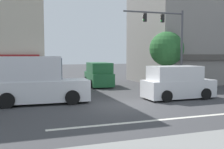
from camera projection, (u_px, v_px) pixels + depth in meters
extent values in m
plane|color=#3D3D3F|center=(123.00, 106.00, 14.61)|extent=(120.00, 120.00, 0.00)
cube|color=silver|center=(152.00, 121.00, 11.31)|extent=(9.00, 0.24, 0.01)
cube|color=gray|center=(190.00, 24.00, 27.27)|extent=(10.92, 8.42, 11.92)
cube|color=#4C4742|center=(219.00, 57.00, 23.47)|extent=(10.38, 0.24, 0.50)
cylinder|color=#4C3823|center=(166.00, 75.00, 21.95)|extent=(0.32, 0.32, 2.25)
sphere|color=#28602D|center=(167.00, 49.00, 21.78)|extent=(2.86, 2.86, 2.86)
cylinder|color=#47474C|center=(182.00, 51.00, 20.28)|extent=(0.18, 0.18, 6.20)
cylinder|color=#47474C|center=(154.00, 12.00, 19.35)|extent=(4.80, 0.26, 0.12)
cube|color=black|center=(163.00, 18.00, 19.59)|extent=(0.21, 0.25, 0.60)
sphere|color=black|center=(161.00, 16.00, 19.54)|extent=(0.12, 0.12, 0.12)
sphere|color=black|center=(161.00, 18.00, 19.56)|extent=(0.12, 0.12, 0.12)
sphere|color=green|center=(161.00, 21.00, 19.57)|extent=(0.12, 0.12, 0.12)
cube|color=black|center=(145.00, 18.00, 19.16)|extent=(0.21, 0.25, 0.60)
sphere|color=black|center=(144.00, 15.00, 19.11)|extent=(0.12, 0.12, 0.12)
sphere|color=black|center=(143.00, 17.00, 19.13)|extent=(0.12, 0.12, 0.12)
sphere|color=green|center=(143.00, 20.00, 19.14)|extent=(0.12, 0.12, 0.12)
cube|color=#1E6033|center=(98.00, 79.00, 23.81)|extent=(2.16, 4.72, 1.10)
cube|color=#1E6033|center=(99.00, 68.00, 23.44)|extent=(2.02, 3.32, 0.90)
cube|color=#475666|center=(96.00, 67.00, 25.00)|extent=(1.66, 0.18, 0.76)
cylinder|color=black|center=(86.00, 81.00, 24.97)|extent=(0.25, 0.73, 0.72)
cylinder|color=black|center=(105.00, 80.00, 25.44)|extent=(0.25, 0.73, 0.72)
cylinder|color=black|center=(91.00, 84.00, 22.22)|extent=(0.25, 0.73, 0.72)
cylinder|color=black|center=(112.00, 83.00, 22.70)|extent=(0.25, 0.73, 0.72)
cube|color=silver|center=(178.00, 88.00, 16.94)|extent=(4.62, 1.88, 1.10)
cube|color=silver|center=(175.00, 73.00, 16.76)|extent=(3.22, 1.83, 0.90)
cube|color=#475666|center=(196.00, 72.00, 17.31)|extent=(0.08, 1.66, 0.76)
cylinder|color=black|center=(188.00, 90.00, 18.31)|extent=(0.72, 0.21, 0.72)
cylinder|color=black|center=(206.00, 94.00, 16.58)|extent=(0.72, 0.21, 0.72)
cylinder|color=black|center=(152.00, 92.00, 17.35)|extent=(0.72, 0.21, 0.72)
cylinder|color=black|center=(167.00, 96.00, 15.62)|extent=(0.72, 0.21, 0.72)
cube|color=silver|center=(40.00, 91.00, 15.27)|extent=(5.69, 2.28, 1.20)
cube|color=silver|center=(30.00, 69.00, 15.01)|extent=(3.49, 2.07, 1.40)
cube|color=#475666|center=(60.00, 68.00, 15.49)|extent=(0.15, 1.75, 1.19)
cylinder|color=black|center=(68.00, 93.00, 16.73)|extent=(0.85, 0.28, 0.84)
cylinder|color=black|center=(72.00, 98.00, 14.82)|extent=(0.85, 0.28, 0.84)
cylinder|color=black|center=(10.00, 95.00, 15.77)|extent=(0.85, 0.28, 0.84)
cylinder|color=black|center=(7.00, 101.00, 13.85)|extent=(0.85, 0.28, 0.84)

